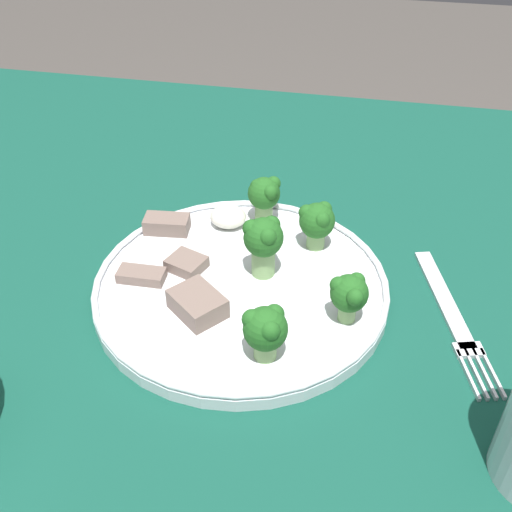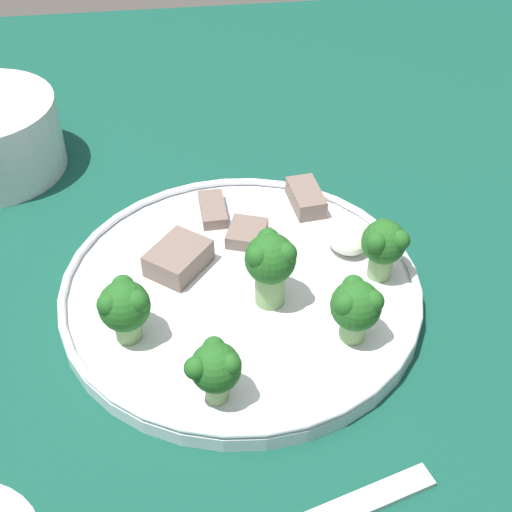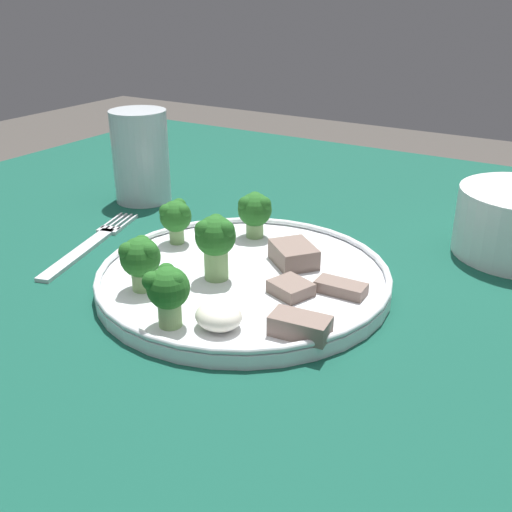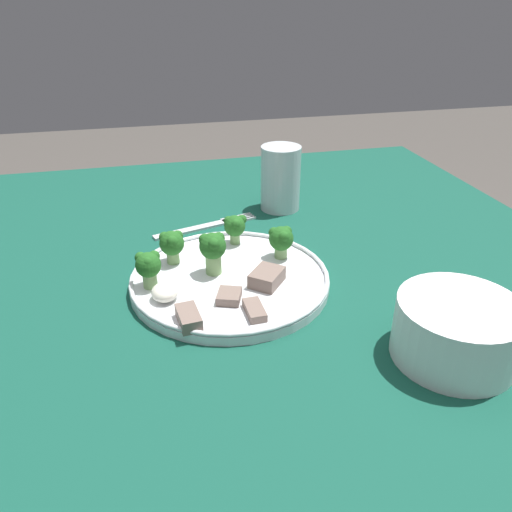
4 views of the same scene
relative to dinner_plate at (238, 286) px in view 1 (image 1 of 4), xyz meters
name	(u,v)px [view 1 (image 1 of 4)]	position (x,y,z in m)	size (l,w,h in m)	color
table	(234,395)	(0.00, 0.04, -0.11)	(1.12, 1.03, 0.74)	#114738
dinner_plate	(238,286)	(0.00, 0.00, 0.00)	(0.27, 0.27, 0.02)	white
fork	(452,316)	(-0.19, -0.01, -0.01)	(0.07, 0.18, 0.00)	silver
broccoli_floret_near_rim_left	(349,294)	(-0.10, 0.03, 0.03)	(0.03, 0.03, 0.05)	#7FA866
broccoli_floret_center_left	(265,329)	(-0.04, 0.08, 0.03)	(0.04, 0.04, 0.05)	#7FA866
broccoli_floret_back_left	(267,195)	(-0.01, -0.11, 0.03)	(0.03, 0.03, 0.05)	#7FA866
broccoli_floret_front_left	(317,221)	(-0.06, -0.07, 0.03)	(0.04, 0.04, 0.05)	#7FA866
broccoli_floret_center_back	(263,240)	(-0.02, -0.02, 0.04)	(0.04, 0.04, 0.06)	#7FA866
meat_slice_front_slice	(141,275)	(0.09, 0.01, 0.01)	(0.04, 0.02, 0.01)	#756056
meat_slice_middle_slice	(187,264)	(0.05, -0.01, 0.01)	(0.04, 0.04, 0.01)	#756056
meat_slice_rear_slice	(198,304)	(0.02, 0.04, 0.01)	(0.06, 0.06, 0.02)	#756056
meat_slice_edge_slice	(167,224)	(0.09, -0.07, 0.01)	(0.05, 0.03, 0.02)	#756056
sauce_dollop	(228,217)	(0.03, -0.09, 0.01)	(0.04, 0.03, 0.02)	silver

